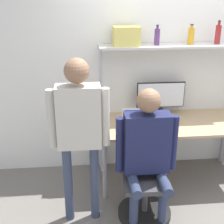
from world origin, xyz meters
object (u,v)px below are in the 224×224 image
monitor (161,97)px  bottle_red (218,34)px  office_chair (144,191)px  person_seated (147,146)px  storage_box (126,36)px  cell_phone (160,132)px  bottle_purple (157,37)px  bottle_amber (191,36)px  laptop (137,125)px  person_standing (79,123)px

monitor → bottle_red: size_ratio=2.24×
monitor → office_chair: bearing=-111.5°
person_seated → storage_box: 1.30m
person_seated → bottle_red: bearing=42.9°
person_seated → storage_box: storage_box is taller
cell_phone → bottle_purple: bearing=87.0°
person_seated → bottle_amber: bearing=54.2°
office_chair → bottle_red: size_ratio=3.38×
laptop → person_seated: person_seated is taller
office_chair → person_standing: 1.04m
bottle_amber → storage_box: bottle_amber is taller
person_seated → laptop: bearing=91.3°
cell_phone → monitor: bearing=77.3°
storage_box → laptop: bearing=-78.4°
bottle_amber → storage_box: size_ratio=0.77×
bottle_purple → bottle_red: 0.72m
laptop → bottle_purple: size_ratio=1.43×
monitor → person_standing: bearing=-138.2°
storage_box → person_seated: bearing=-84.0°
monitor → office_chair: size_ratio=0.66×
bottle_red → storage_box: 1.07m
person_seated → person_standing: size_ratio=0.82×
person_seated → storage_box: (-0.10, 0.91, 0.93)m
monitor → bottle_purple: size_ratio=2.65×
cell_phone → office_chair: bearing=-122.2°
cell_phone → bottle_red: bottle_red is taller
monitor → storage_box: storage_box is taller
bottle_amber → bottle_red: 0.32m
storage_box → person_standing: bearing=-122.3°
person_seated → bottle_purple: bearing=74.1°
laptop → cell_phone: size_ratio=2.16×
cell_phone → office_chair: size_ratio=0.17×
cell_phone → laptop: bearing=160.0°
person_standing → bottle_amber: (1.31, 0.88, 0.65)m
office_chair → bottle_purple: size_ratio=4.00×
monitor → bottle_amber: size_ratio=2.60×
person_seated → bottle_red: size_ratio=5.23×
office_chair → person_seated: size_ratio=0.65×
storage_box → bottle_purple: bearing=-0.0°
bottle_amber → cell_phone: bearing=-130.3°
monitor → office_chair: monitor is taller
bottle_purple → person_standing: bearing=-136.0°
bottle_red → storage_box: size_ratio=0.89×
office_chair → bottle_purple: 1.72m
person_standing → bottle_amber: bearing=33.9°
person_standing → storage_box: bearing=57.7°
person_seated → bottle_purple: (0.26, 0.91, 0.92)m
laptop → person_standing: size_ratio=0.19×
laptop → person_standing: 0.84m
laptop → bottle_amber: bearing=31.6°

